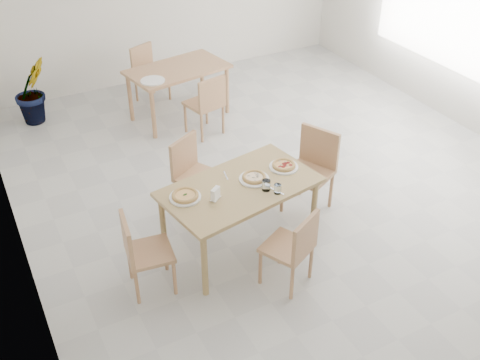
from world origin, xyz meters
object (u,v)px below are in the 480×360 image
chair_east (313,165)px  pizza_margherita (185,195)px  main_table (240,192)px  pizza_pepperoni (284,165)px  plate_margherita (185,197)px  plate_empty (153,81)px  second_table (178,74)px  chair_west (141,249)px  tumbler_a (266,185)px  potted_plant (32,91)px  napkin_holder (215,194)px  chair_back_n (148,69)px  plate_mushroom (254,179)px  tumbler_b (277,189)px  plate_pepperoni (284,167)px  chair_south (294,245)px  chair_back_s (207,102)px  pizza_mushroom (254,177)px  chair_north (193,170)px

chair_east → pizza_margherita: size_ratio=3.09×
main_table → pizza_pepperoni: (0.54, 0.07, 0.11)m
plate_margherita → pizza_pepperoni: 1.09m
pizza_pepperoni → plate_empty: 2.63m
second_table → chair_west: bearing=-128.1°
tumbler_a → potted_plant: size_ratio=0.12×
napkin_holder → plate_empty: napkin_holder is taller
chair_west → chair_back_n: size_ratio=0.98×
chair_west → plate_mushroom: 1.29m
chair_west → napkin_holder: 0.84m
main_table → plate_mushroom: size_ratio=5.49×
tumbler_b → potted_plant: (-1.55, 4.03, -0.33)m
pizza_margherita → plate_empty: pizza_margherita is taller
main_table → chair_east: chair_east is taller
pizza_margherita → pizza_pepperoni: (1.09, 0.02, 0.00)m
plate_pepperoni → plate_margherita: bearing=-179.2°
chair_east → pizza_margherita: (-1.57, -0.19, 0.24)m
chair_south → pizza_pepperoni: bearing=-140.7°
tumbler_b → second_table: (0.30, 3.20, -0.14)m
napkin_holder → main_table: bearing=-16.5°
plate_empty → potted_plant: (-1.40, 1.09, -0.29)m
chair_west → napkin_holder: bearing=-80.0°
chair_back_s → plate_empty: chair_back_s is taller
pizza_margherita → napkin_holder: (0.24, -0.16, 0.03)m
pizza_pepperoni → tumbler_b: tumbler_b is taller
pizza_pepperoni → plate_empty: pizza_pepperoni is taller
chair_south → tumbler_a: 0.64m
main_table → pizza_mushroom: bearing=-3.0°
tumbler_a → plate_pepperoni: bearing=35.9°
tumbler_b → napkin_holder: bearing=163.0°
pizza_margherita → tumbler_b: bearing=-22.4°
chair_north → plate_empty: chair_north is taller
pizza_pepperoni → chair_north: bearing=133.1°
pizza_mushroom → plate_empty: size_ratio=0.76×
chair_west → chair_back_s: (1.77, 2.38, 0.03)m
main_table → tumbler_a: tumbler_a is taller
tumbler_a → tumbler_b: bearing=-52.4°
tumbler_a → plate_empty: (-0.08, 2.85, -0.05)m
plate_margherita → tumbler_a: bearing=-18.1°
potted_plant → chair_west: bearing=-86.8°
chair_south → chair_north: chair_north is taller
plate_mushroom → napkin_holder: (-0.48, -0.12, 0.05)m
chair_north → chair_back_n: size_ratio=1.04×
chair_north → chair_west: chair_north is taller
napkin_holder → chair_back_s: bearing=32.2°
chair_west → plate_pepperoni: 1.66m
chair_back_s → chair_back_n: size_ratio=1.04×
main_table → chair_back_n: 3.70m
chair_south → plate_margherita: (-0.73, 0.79, 0.28)m
chair_south → plate_pepperoni: (0.36, 0.80, 0.28)m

